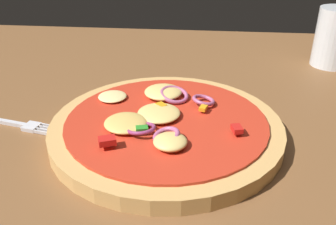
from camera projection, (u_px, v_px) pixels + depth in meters
dining_table at (207, 133)px, 0.48m from camera, size 1.48×0.87×0.03m
pizza at (165, 126)px, 0.44m from camera, size 0.28×0.28×0.03m
fork at (5, 122)px, 0.47m from camera, size 0.18×0.05×0.01m
beer_glass at (334, 41)px, 0.63m from camera, size 0.07×0.07×0.10m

